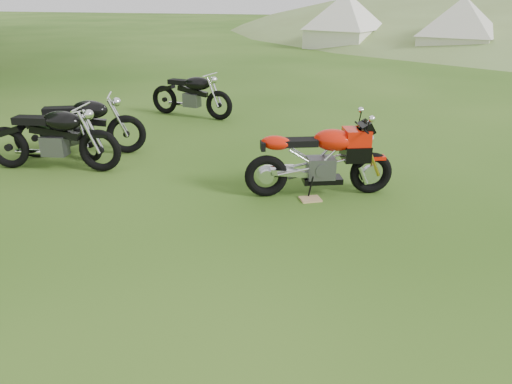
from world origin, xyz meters
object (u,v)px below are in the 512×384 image
(vintage_moto_a, at_px, (52,136))
(tent_mid, at_px, (461,26))
(sport_motorcycle, at_px, (320,154))
(vintage_moto_d, at_px, (191,93))
(vintage_moto_c, at_px, (80,124))
(vintage_moto_b, at_px, (68,130))
(tent_left, at_px, (345,21))
(plywood_board, at_px, (310,199))

(vintage_moto_a, relative_size, tent_mid, 0.73)
(sport_motorcycle, xyz_separation_m, vintage_moto_d, (-3.53, 3.96, -0.06))
(vintage_moto_a, height_order, vintage_moto_c, vintage_moto_a)
(vintage_moto_b, height_order, vintage_moto_d, vintage_moto_d)
(vintage_moto_d, bearing_deg, tent_left, 93.98)
(sport_motorcycle, height_order, plywood_board, sport_motorcycle)
(vintage_moto_d, bearing_deg, vintage_moto_a, -89.82)
(vintage_moto_a, height_order, tent_left, tent_left)
(plywood_board, bearing_deg, vintage_moto_a, 177.54)
(plywood_board, relative_size, vintage_moto_d, 0.14)
(vintage_moto_a, xyz_separation_m, tent_mid, (7.80, 17.88, 0.72))
(vintage_moto_d, bearing_deg, sport_motorcycle, -37.84)
(sport_motorcycle, xyz_separation_m, tent_mid, (3.54, 17.82, 0.68))
(vintage_moto_a, bearing_deg, vintage_moto_b, 99.85)
(sport_motorcycle, bearing_deg, tent_mid, 58.70)
(vintage_moto_d, bearing_deg, vintage_moto_c, -92.59)
(sport_motorcycle, height_order, vintage_moto_a, sport_motorcycle)
(sport_motorcycle, height_order, vintage_moto_b, sport_motorcycle)
(sport_motorcycle, xyz_separation_m, vintage_moto_b, (-4.52, 0.71, -0.14))
(vintage_moto_a, distance_m, vintage_moto_d, 4.09)
(vintage_moto_b, xyz_separation_m, vintage_moto_c, (0.24, 0.02, 0.11))
(sport_motorcycle, relative_size, plywood_board, 7.11)
(vintage_moto_c, bearing_deg, sport_motorcycle, -34.61)
(plywood_board, height_order, vintage_moto_b, vintage_moto_b)
(tent_left, bearing_deg, vintage_moto_c, -76.86)
(vintage_moto_b, bearing_deg, tent_left, 103.05)
(plywood_board, xyz_separation_m, vintage_moto_a, (-4.19, 0.18, 0.55))
(plywood_board, distance_m, tent_mid, 18.46)
(vintage_moto_c, bearing_deg, tent_left, 57.54)
(plywood_board, bearing_deg, sport_motorcycle, 73.18)
(vintage_moto_d, distance_m, tent_mid, 15.58)
(vintage_moto_c, relative_size, tent_left, 0.70)
(vintage_moto_a, bearing_deg, tent_mid, 57.48)
(sport_motorcycle, height_order, tent_mid, tent_mid)
(vintage_moto_b, distance_m, tent_left, 19.57)
(vintage_moto_c, distance_m, tent_left, 19.51)
(tent_mid, bearing_deg, vintage_moto_c, -96.29)
(sport_motorcycle, xyz_separation_m, plywood_board, (-0.07, -0.24, -0.59))
(plywood_board, relative_size, tent_left, 0.09)
(vintage_moto_a, bearing_deg, tent_left, 73.81)
(vintage_moto_c, xyz_separation_m, tent_left, (2.58, 19.32, 0.77))
(plywood_board, xyz_separation_m, vintage_moto_b, (-4.45, 0.95, 0.44))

